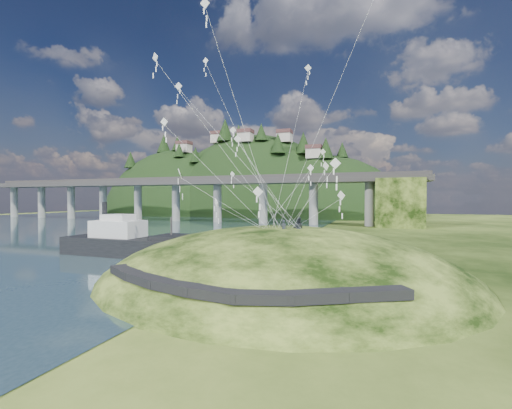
% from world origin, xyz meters
% --- Properties ---
extents(ground, '(320.00, 320.00, 0.00)m').
position_xyz_m(ground, '(0.00, 0.00, 0.00)').
color(ground, black).
rests_on(ground, ground).
extents(water, '(240.00, 240.00, 0.00)m').
position_xyz_m(water, '(-72.00, 30.00, 0.01)').
color(water, '#304D59').
rests_on(water, ground).
extents(grass_hill, '(36.00, 32.00, 13.00)m').
position_xyz_m(grass_hill, '(8.00, 2.00, -1.50)').
color(grass_hill, black).
rests_on(grass_hill, ground).
extents(footpath, '(22.29, 5.84, 0.83)m').
position_xyz_m(footpath, '(7.46, -9.74, 2.08)').
color(footpath, black).
rests_on(footpath, ground).
extents(bridge, '(160.00, 11.00, 15.00)m').
position_xyz_m(bridge, '(-26.46, 70.07, 9.70)').
color(bridge, '#2D2B2B').
rests_on(bridge, ground).
extents(far_ridge, '(153.00, 70.00, 94.50)m').
position_xyz_m(far_ridge, '(-43.58, 122.17, -7.44)').
color(far_ridge, black).
rests_on(far_ridge, ground).
extents(work_barge, '(20.59, 5.67, 7.20)m').
position_xyz_m(work_barge, '(-14.17, 8.00, 1.80)').
color(work_barge, black).
rests_on(work_barge, ground).
extents(wooden_dock, '(14.38, 8.15, 1.05)m').
position_xyz_m(wooden_dock, '(-5.19, 4.59, 0.46)').
color(wooden_dock, '#3B1F18').
rests_on(wooden_dock, ground).
extents(kite_flyers, '(1.97, 1.48, 1.98)m').
position_xyz_m(kite_flyers, '(9.59, 1.02, 5.91)').
color(kite_flyers, '#262A32').
rests_on(kite_flyers, ground).
extents(kite_swarm, '(20.23, 16.52, 20.98)m').
position_xyz_m(kite_swarm, '(5.68, 0.91, 15.04)').
color(kite_swarm, silver).
rests_on(kite_swarm, ground).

